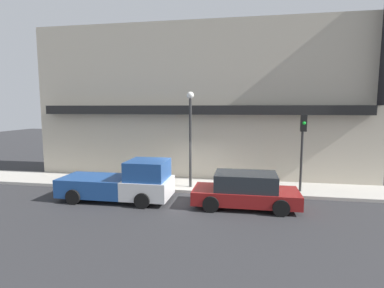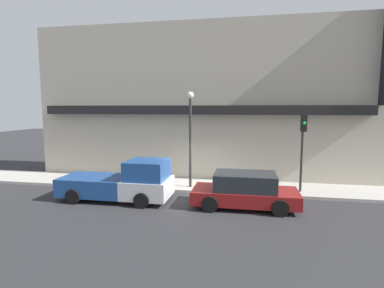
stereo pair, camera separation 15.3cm
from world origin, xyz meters
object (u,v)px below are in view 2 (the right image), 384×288
(traffic_light, at_px, (303,139))
(fire_hydrant, at_px, (144,179))
(parked_car, at_px, (245,191))
(pickup_truck, at_px, (123,183))
(street_lamp, at_px, (190,127))

(traffic_light, bearing_deg, fire_hydrant, -178.80)
(parked_car, xyz_separation_m, traffic_light, (2.67, 2.31, 2.02))
(fire_hydrant, bearing_deg, parked_car, -22.16)
(pickup_truck, bearing_deg, traffic_light, 15.81)
(fire_hydrant, xyz_separation_m, traffic_light, (7.93, 0.17, 2.23))
(fire_hydrant, height_order, traffic_light, traffic_light)
(parked_car, relative_size, fire_hydrant, 6.19)
(fire_hydrant, bearing_deg, pickup_truck, -96.79)
(pickup_truck, xyz_separation_m, fire_hydrant, (0.26, 2.14, -0.31))
(street_lamp, bearing_deg, fire_hydrant, -176.93)
(pickup_truck, height_order, traffic_light, traffic_light)
(pickup_truck, distance_m, parked_car, 5.52)
(street_lamp, bearing_deg, traffic_light, 0.35)
(street_lamp, bearing_deg, pickup_truck, -140.06)
(pickup_truck, distance_m, traffic_light, 8.72)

